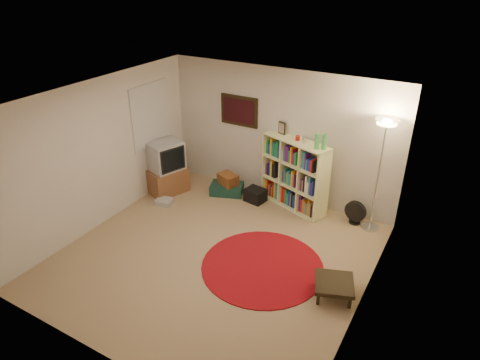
{
  "coord_description": "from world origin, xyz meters",
  "views": [
    {
      "loc": [
        3.03,
        -4.51,
        4.13
      ],
      "look_at": [
        0.1,
        0.6,
        1.1
      ],
      "focal_mm": 32.0,
      "sensor_mm": 36.0,
      "label": 1
    }
  ],
  "objects_px": {
    "bookshelf": "(294,175)",
    "floor_lamp": "(384,140)",
    "suitcase": "(227,189)",
    "side_table": "(334,284)",
    "floor_fan": "(355,212)",
    "tv_stand": "(167,169)"
  },
  "relations": [
    {
      "from": "floor_lamp",
      "to": "suitcase",
      "type": "distance_m",
      "value": 3.19
    },
    {
      "from": "floor_fan",
      "to": "tv_stand",
      "type": "bearing_deg",
      "value": -158.91
    },
    {
      "from": "suitcase",
      "to": "tv_stand",
      "type": "bearing_deg",
      "value": -174.04
    },
    {
      "from": "tv_stand",
      "to": "side_table",
      "type": "relative_size",
      "value": 1.59
    },
    {
      "from": "floor_fan",
      "to": "bookshelf",
      "type": "bearing_deg",
      "value": -171.9
    },
    {
      "from": "floor_fan",
      "to": "side_table",
      "type": "bearing_deg",
      "value": -71.95
    },
    {
      "from": "bookshelf",
      "to": "tv_stand",
      "type": "xyz_separation_m",
      "value": [
        -2.36,
        -0.74,
        -0.13
      ]
    },
    {
      "from": "floor_lamp",
      "to": "tv_stand",
      "type": "xyz_separation_m",
      "value": [
        -3.84,
        -0.71,
        -1.13
      ]
    },
    {
      "from": "floor_lamp",
      "to": "suitcase",
      "type": "relative_size",
      "value": 2.71
    },
    {
      "from": "tv_stand",
      "to": "bookshelf",
      "type": "bearing_deg",
      "value": 36.76
    },
    {
      "from": "floor_lamp",
      "to": "side_table",
      "type": "height_order",
      "value": "floor_lamp"
    },
    {
      "from": "bookshelf",
      "to": "floor_lamp",
      "type": "xyz_separation_m",
      "value": [
        1.48,
        -0.04,
        0.99
      ]
    },
    {
      "from": "suitcase",
      "to": "side_table",
      "type": "bearing_deg",
      "value": -52.42
    },
    {
      "from": "floor_lamp",
      "to": "suitcase",
      "type": "xyz_separation_m",
      "value": [
        -2.79,
        -0.19,
        -1.54
      ]
    },
    {
      "from": "suitcase",
      "to": "side_table",
      "type": "relative_size",
      "value": 1.09
    },
    {
      "from": "floor_fan",
      "to": "tv_stand",
      "type": "xyz_separation_m",
      "value": [
        -3.56,
        -0.71,
        0.29
      ]
    },
    {
      "from": "floor_fan",
      "to": "suitcase",
      "type": "relative_size",
      "value": 0.6
    },
    {
      "from": "bookshelf",
      "to": "floor_lamp",
      "type": "bearing_deg",
      "value": 17.58
    },
    {
      "from": "side_table",
      "to": "bookshelf",
      "type": "bearing_deg",
      "value": 126.83
    },
    {
      "from": "floor_fan",
      "to": "suitcase",
      "type": "bearing_deg",
      "value": -165.83
    },
    {
      "from": "bookshelf",
      "to": "floor_fan",
      "type": "bearing_deg",
      "value": 17.23
    },
    {
      "from": "suitcase",
      "to": "side_table",
      "type": "height_order",
      "value": "side_table"
    }
  ]
}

